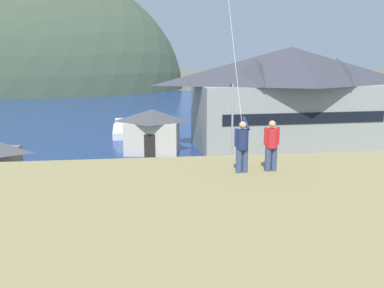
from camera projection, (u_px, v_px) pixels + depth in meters
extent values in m
plane|color=#66604C|center=(215.00, 232.00, 23.71)|extent=(600.00, 600.00, 0.00)
cube|color=slate|center=(202.00, 201.00, 28.56)|extent=(40.00, 20.00, 0.10)
cube|color=navy|center=(161.00, 108.00, 81.99)|extent=(360.00, 84.00, 0.03)
ellipsoid|color=#42513D|center=(6.00, 89.00, 128.42)|extent=(108.65, 69.14, 78.64)
cube|color=#999E99|center=(288.00, 116.00, 45.81)|extent=(20.48, 9.75, 6.85)
cube|color=black|center=(306.00, 118.00, 41.48)|extent=(17.04, 0.94, 1.10)
pyramid|color=#3D3D47|center=(290.00, 66.00, 44.71)|extent=(21.73, 10.68, 3.94)
pyramid|color=#3D3D47|center=(254.00, 72.00, 42.58)|extent=(5.05, 5.05, 2.76)
pyramid|color=#3D3D47|center=(336.00, 71.00, 44.12)|extent=(5.05, 5.05, 2.76)
cube|color=beige|center=(152.00, 138.00, 42.83)|extent=(5.84, 4.52, 3.28)
pyramid|color=#47474C|center=(152.00, 115.00, 42.37)|extent=(6.32, 4.96, 1.27)
cube|color=black|center=(150.00, 146.00, 41.12)|extent=(1.09, 0.26, 2.29)
cube|color=#70604C|center=(149.00, 129.00, 55.21)|extent=(3.20, 11.09, 0.70)
cube|color=silver|center=(122.00, 132.00, 52.81)|extent=(2.40, 6.82, 0.90)
cube|color=white|center=(122.00, 128.00, 52.71)|extent=(2.32, 6.62, 0.16)
cube|color=silver|center=(121.00, 123.00, 52.09)|extent=(1.58, 2.08, 1.10)
cube|color=#B28923|center=(234.00, 182.00, 30.41)|extent=(4.27, 1.97, 0.80)
cube|color=olive|center=(232.00, 172.00, 30.23)|extent=(2.16, 1.68, 0.70)
cube|color=black|center=(232.00, 172.00, 30.24)|extent=(2.21, 1.72, 0.32)
cylinder|color=black|center=(256.00, 190.00, 29.82)|extent=(0.65, 0.25, 0.64)
cylinder|color=black|center=(248.00, 183.00, 31.59)|extent=(0.65, 0.25, 0.64)
cylinder|color=black|center=(219.00, 192.00, 29.38)|extent=(0.65, 0.25, 0.64)
cylinder|color=black|center=(213.00, 184.00, 31.15)|extent=(0.65, 0.25, 0.64)
cylinder|color=black|center=(363.00, 210.00, 25.97)|extent=(0.66, 0.27, 0.64)
cylinder|color=black|center=(381.00, 221.00, 24.21)|extent=(0.66, 0.27, 0.64)
cube|color=#236633|center=(148.00, 221.00, 23.11)|extent=(4.35, 2.19, 0.80)
cube|color=#1E562B|center=(145.00, 208.00, 22.95)|extent=(2.24, 1.79, 0.70)
cube|color=black|center=(145.00, 209.00, 22.96)|extent=(2.29, 1.83, 0.32)
cylinder|color=black|center=(172.00, 235.00, 22.33)|extent=(0.66, 0.28, 0.64)
cylinder|color=black|center=(173.00, 221.00, 24.13)|extent=(0.66, 0.28, 0.64)
cylinder|color=black|center=(121.00, 235.00, 22.25)|extent=(0.66, 0.28, 0.64)
cylinder|color=black|center=(125.00, 222.00, 24.05)|extent=(0.66, 0.28, 0.64)
cube|color=slate|center=(298.00, 176.00, 31.95)|extent=(4.31, 2.08, 0.80)
cube|color=#5B5B5F|center=(297.00, 166.00, 31.77)|extent=(2.20, 1.74, 0.70)
cube|color=black|center=(297.00, 167.00, 31.78)|extent=(2.25, 1.77, 0.32)
cylinder|color=black|center=(320.00, 183.00, 31.41)|extent=(0.65, 0.26, 0.64)
cylinder|color=black|center=(309.00, 177.00, 33.17)|extent=(0.65, 0.26, 0.64)
cylinder|color=black|center=(286.00, 185.00, 30.90)|extent=(0.65, 0.26, 0.64)
cylinder|color=black|center=(276.00, 178.00, 32.66)|extent=(0.65, 0.26, 0.64)
cube|color=#B28923|center=(379.00, 180.00, 30.92)|extent=(4.32, 2.11, 0.80)
cube|color=olive|center=(378.00, 170.00, 30.76)|extent=(2.21, 1.75, 0.70)
cube|color=black|center=(378.00, 170.00, 30.77)|extent=(2.26, 1.79, 0.32)
cylinder|color=black|center=(367.00, 189.00, 30.04)|extent=(0.65, 0.27, 0.64)
cylinder|color=black|center=(356.00, 182.00, 31.83)|extent=(0.65, 0.27, 0.64)
cube|color=silver|center=(51.00, 192.00, 28.22)|extent=(4.25, 1.92, 0.80)
cube|color=beige|center=(48.00, 181.00, 28.05)|extent=(2.15, 1.66, 0.70)
cube|color=black|center=(48.00, 181.00, 28.06)|extent=(2.19, 1.69, 0.32)
cylinder|color=black|center=(69.00, 201.00, 27.53)|extent=(0.65, 0.24, 0.64)
cylinder|color=black|center=(74.00, 192.00, 29.32)|extent=(0.65, 0.24, 0.64)
cylinder|color=black|center=(26.00, 202.00, 27.27)|extent=(0.65, 0.24, 0.64)
cylinder|color=black|center=(34.00, 194.00, 29.06)|extent=(0.65, 0.24, 0.64)
cube|color=black|center=(169.00, 185.00, 29.77)|extent=(4.33, 2.12, 0.80)
cube|color=black|center=(171.00, 174.00, 29.64)|extent=(2.22, 1.76, 0.70)
cube|color=black|center=(171.00, 175.00, 29.65)|extent=(2.26, 1.79, 0.32)
cylinder|color=black|center=(149.00, 187.00, 30.46)|extent=(0.66, 0.27, 0.64)
cylinder|color=black|center=(152.00, 195.00, 28.70)|extent=(0.66, 0.27, 0.64)
cylinder|color=black|center=(186.00, 185.00, 31.00)|extent=(0.66, 0.27, 0.64)
cylinder|color=black|center=(191.00, 193.00, 29.24)|extent=(0.66, 0.27, 0.64)
cube|color=#9EA3A8|center=(12.00, 230.00, 21.90)|extent=(4.33, 2.14, 0.80)
cube|color=gray|center=(8.00, 217.00, 21.74)|extent=(2.23, 1.77, 0.70)
cube|color=black|center=(8.00, 218.00, 21.75)|extent=(2.27, 1.80, 0.32)
cylinder|color=black|center=(33.00, 245.00, 21.14)|extent=(0.66, 0.27, 0.64)
cylinder|color=black|center=(44.00, 230.00, 22.94)|extent=(0.66, 0.27, 0.64)
cylinder|color=#ADADB2|center=(232.00, 131.00, 33.52)|extent=(0.16, 0.16, 7.54)
cube|color=#4C4C51|center=(232.00, 85.00, 33.11)|extent=(0.24, 0.70, 0.20)
cylinder|color=#384770|center=(239.00, 161.00, 14.03)|extent=(0.20, 0.20, 0.82)
cylinder|color=#384770|center=(245.00, 160.00, 14.07)|extent=(0.20, 0.20, 0.82)
cylinder|color=navy|center=(242.00, 139.00, 13.90)|extent=(0.40, 0.40, 0.64)
sphere|color=tan|center=(243.00, 125.00, 13.80)|extent=(0.24, 0.24, 0.24)
cylinder|color=navy|center=(246.00, 123.00, 14.01)|extent=(0.17, 0.56, 0.43)
cylinder|color=navy|center=(236.00, 138.00, 13.84)|extent=(0.11, 0.11, 0.60)
cylinder|color=#384770|center=(268.00, 159.00, 14.24)|extent=(0.20, 0.20, 0.82)
cylinder|color=#384770|center=(274.00, 159.00, 14.28)|extent=(0.20, 0.20, 0.82)
cylinder|color=red|center=(272.00, 138.00, 14.11)|extent=(0.40, 0.40, 0.64)
sphere|color=tan|center=(272.00, 124.00, 14.01)|extent=(0.24, 0.24, 0.24)
cylinder|color=red|center=(266.00, 136.00, 14.06)|extent=(0.11, 0.11, 0.60)
cylinder|color=red|center=(278.00, 136.00, 14.13)|extent=(0.11, 0.11, 0.60)
cylinder|color=silver|center=(231.00, 19.00, 16.19)|extent=(0.08, 5.91, 10.55)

